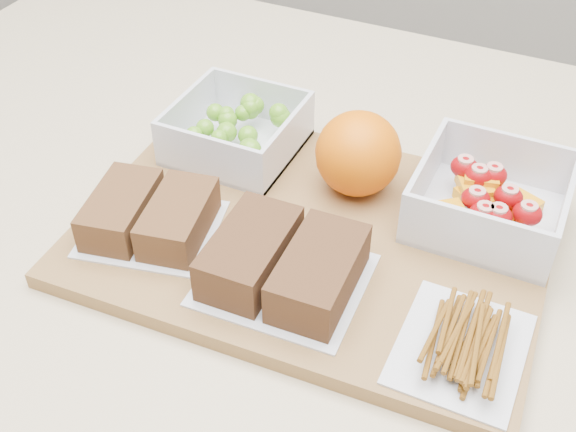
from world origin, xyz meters
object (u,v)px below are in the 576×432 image
object	(u,v)px
sandwich_bag_left	(150,215)
sandwich_bag_center	(284,264)
grape_container	(239,131)
cutting_board	(313,236)
fruit_container	(489,201)
pretzel_bag	(463,339)
orange	(358,154)

from	to	relation	value
sandwich_bag_left	sandwich_bag_center	bearing A→B (deg)	-3.03
grape_container	sandwich_bag_center	distance (m)	0.20
cutting_board	fruit_container	world-z (taller)	fruit_container
sandwich_bag_left	pretzel_bag	size ratio (longest dim) A/B	1.19
grape_container	orange	xyz separation A→B (m)	(0.14, -0.01, 0.02)
sandwich_bag_center	pretzel_bag	xyz separation A→B (m)	(0.16, -0.01, -0.01)
cutting_board	sandwich_bag_left	bearing A→B (deg)	-157.55
sandwich_bag_center	pretzel_bag	world-z (taller)	sandwich_bag_center
orange	sandwich_bag_left	distance (m)	0.20
cutting_board	pretzel_bag	xyz separation A→B (m)	(0.16, -0.08, 0.02)
fruit_container	sandwich_bag_center	xyz separation A→B (m)	(-0.14, -0.15, -0.00)
grape_container	pretzel_bag	world-z (taller)	grape_container
orange	pretzel_bag	bearing A→B (deg)	-46.47
fruit_container	sandwich_bag_left	size ratio (longest dim) A/B	0.96
cutting_board	pretzel_bag	world-z (taller)	pretzel_bag
cutting_board	pretzel_bag	bearing A→B (deg)	-29.02
cutting_board	grape_container	bearing A→B (deg)	142.46
fruit_container	sandwich_bag_left	bearing A→B (deg)	-152.20
fruit_container	pretzel_bag	size ratio (longest dim) A/B	1.14
sandwich_bag_left	cutting_board	bearing A→B (deg)	25.07
sandwich_bag_left	pretzel_bag	world-z (taller)	sandwich_bag_left
sandwich_bag_center	grape_container	bearing A→B (deg)	128.90
cutting_board	grape_container	size ratio (longest dim) A/B	3.41
fruit_container	sandwich_bag_left	world-z (taller)	fruit_container
grape_container	sandwich_bag_left	world-z (taller)	grape_container
orange	sandwich_bag_center	distance (m)	0.15
orange	pretzel_bag	xyz separation A→B (m)	(0.15, -0.15, -0.03)
cutting_board	fruit_container	size ratio (longest dim) A/B	3.16
cutting_board	sandwich_bag_center	bearing A→B (deg)	-89.75
fruit_container	pretzel_bag	xyz separation A→B (m)	(0.02, -0.16, -0.01)
sandwich_bag_left	sandwich_bag_center	size ratio (longest dim) A/B	0.99
orange	sandwich_bag_center	world-z (taller)	orange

